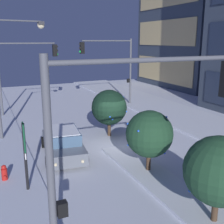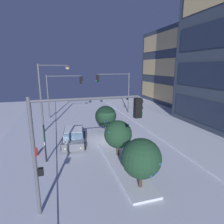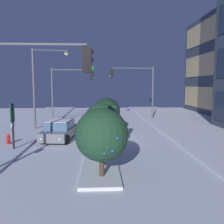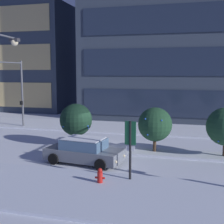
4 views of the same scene
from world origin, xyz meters
name	(u,v)px [view 3 (image 3 of 4)]	position (x,y,z in m)	size (l,w,h in m)	color
ground	(104,139)	(0.00, 0.00, 0.00)	(52.00, 52.00, 0.00)	silver
curb_strip_near	(4,139)	(0.00, -7.72, 0.07)	(52.00, 5.20, 0.14)	silver
curb_strip_far	(200,137)	(0.00, 7.72, 0.07)	(52.00, 5.20, 0.14)	silver
median_strip	(100,156)	(4.88, -0.34, 0.07)	(9.00, 1.80, 0.14)	silver
car_near	(60,130)	(0.02, -3.45, 0.71)	(4.79, 2.57, 1.49)	slate
traffic_light_corner_near_left	(69,84)	(-9.90, -3.94, 4.34)	(0.32, 5.01, 6.16)	#565960
traffic_light_corner_far_left	(136,83)	(-9.64, 3.95, 4.39)	(0.32, 5.22, 6.35)	#565960
traffic_light_corner_near_right	(13,85)	(8.71, -3.79, 4.15)	(0.32, 5.45, 5.96)	#565960
street_lamp_arched	(44,77)	(-4.04, -5.47, 4.93)	(0.81, 3.30, 7.50)	#565960
fire_hydrant	(8,140)	(2.00, -6.65, 0.41)	(0.48, 0.26, 0.84)	red
parking_info_sign	(13,121)	(3.29, -5.83, 1.93)	(0.55, 0.12, 3.02)	black
decorated_tree_median	(107,111)	(-1.93, 0.23, 1.93)	(2.32, 2.32, 3.10)	#473323
decorated_tree_left_of_median	(102,135)	(8.14, -0.27, 2.00)	(2.36, 2.36, 3.19)	#473323
decorated_tree_right_of_median	(102,121)	(3.79, -0.25, 1.94)	(2.23, 2.24, 3.06)	#473323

